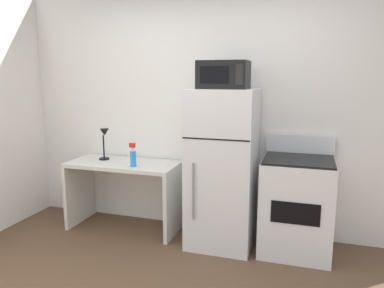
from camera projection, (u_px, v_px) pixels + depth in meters
The scene contains 7 objects.
wall_back_white at pixel (212, 111), 3.95m from camera, with size 5.00×0.10×2.60m, color white.
desk at pixel (124, 182), 4.03m from camera, with size 1.21×0.56×0.75m.
desk_lamp at pixel (104, 139), 4.05m from camera, with size 0.14×0.12×0.35m.
spray_bottle at pixel (133, 157), 3.77m from camera, with size 0.06×0.06×0.25m.
refrigerator at pixel (223, 168), 3.62m from camera, with size 0.63×0.66×1.56m.
microwave at pixel (224, 75), 3.43m from camera, with size 0.46×0.35×0.26m.
oven_range at pixel (296, 205), 3.48m from camera, with size 0.65×0.61×1.10m.
Camera 1 is at (0.98, -2.13, 1.68)m, focal length 34.28 mm.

